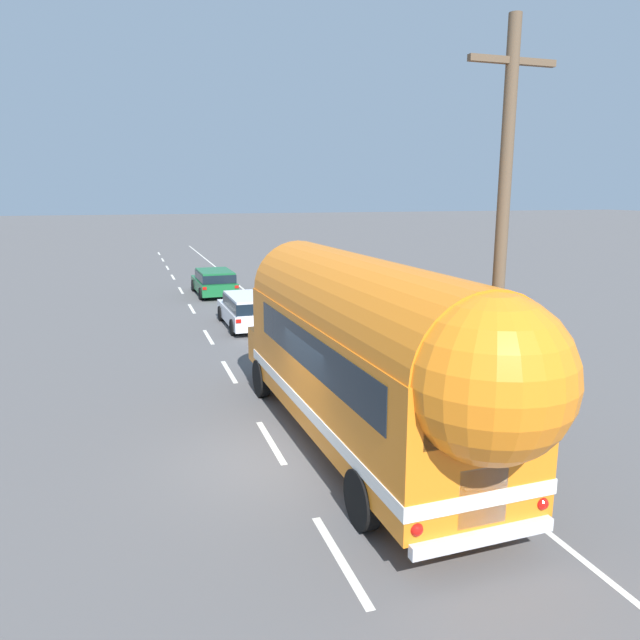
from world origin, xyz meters
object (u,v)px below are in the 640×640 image
at_px(painted_bus, 368,349).
at_px(car_lead, 248,308).
at_px(car_second, 214,281).
at_px(utility_pole, 501,243).

xyz_separation_m(painted_bus, car_lead, (0.05, 12.71, -1.51)).
relative_size(painted_bus, car_second, 2.58).
bearing_deg(car_lead, car_second, 91.33).
xyz_separation_m(utility_pole, painted_bus, (-2.35, 0.87, -2.12)).
bearing_deg(painted_bus, car_lead, 89.78).
bearing_deg(car_second, utility_pole, -83.51).
height_order(painted_bus, car_second, painted_bus).
distance_m(painted_bus, car_second, 21.06).
xyz_separation_m(utility_pole, car_second, (-2.49, 21.87, -3.64)).
bearing_deg(painted_bus, utility_pole, -20.33).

